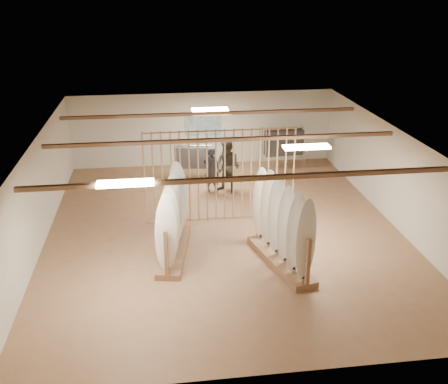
{
  "coord_description": "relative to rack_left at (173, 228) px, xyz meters",
  "views": [
    {
      "loc": [
        -1.81,
        -13.45,
        6.71
      ],
      "look_at": [
        0.0,
        0.0,
        1.2
      ],
      "focal_mm": 42.0,
      "sensor_mm": 36.0,
      "label": 1
    }
  ],
  "objects": [
    {
      "name": "bamboo_partition",
      "position": [
        1.48,
        1.99,
        0.64
      ],
      "size": [
        4.45,
        0.05,
        2.78
      ],
      "color": "tan",
      "rests_on": "ground"
    },
    {
      "name": "poster",
      "position": [
        1.48,
        7.17,
        0.84
      ],
      "size": [
        1.4,
        0.03,
        0.9
      ],
      "primitive_type": "cube",
      "color": "teal",
      "rests_on": "ground"
    },
    {
      "name": "ceiling_slats",
      "position": [
        1.48,
        1.19,
        1.96
      ],
      "size": [
        9.5,
        6.12,
        0.1
      ],
      "primitive_type": "cube",
      "color": "brown",
      "rests_on": "ground"
    },
    {
      "name": "light_panels",
      "position": [
        1.48,
        1.19,
        1.98
      ],
      "size": [
        1.2,
        0.35,
        0.06
      ],
      "primitive_type": "cube",
      "color": "white",
      "rests_on": "ground"
    },
    {
      "name": "wall_left",
      "position": [
        -3.52,
        1.19,
        0.64
      ],
      "size": [
        0.0,
        12.0,
        12.0
      ],
      "primitive_type": "plane",
      "rotation": [
        1.57,
        0.0,
        1.57
      ],
      "color": "silver",
      "rests_on": "ground"
    },
    {
      "name": "rack_left",
      "position": [
        0.0,
        0.0,
        0.0
      ],
      "size": [
        1.07,
        2.81,
        2.22
      ],
      "rotation": [
        0.0,
        0.0,
        -0.17
      ],
      "color": "brown",
      "rests_on": "floor"
    },
    {
      "name": "clothing_rack_b",
      "position": [
        4.39,
        6.05,
        0.32
      ],
      "size": [
        1.54,
        0.53,
        1.66
      ],
      "rotation": [
        0.0,
        0.0,
        0.1
      ],
      "color": "silver",
      "rests_on": "floor"
    },
    {
      "name": "wall_right",
      "position": [
        6.48,
        1.19,
        0.64
      ],
      "size": [
        0.0,
        12.0,
        12.0
      ],
      "primitive_type": "plane",
      "rotation": [
        1.57,
        0.0,
        -1.57
      ],
      "color": "silver",
      "rests_on": "ground"
    },
    {
      "name": "wall_front",
      "position": [
        1.48,
        -4.81,
        0.64
      ],
      "size": [
        12.0,
        0.0,
        12.0
      ],
      "primitive_type": "plane",
      "rotation": [
        -1.57,
        0.0,
        0.0
      ],
      "color": "silver",
      "rests_on": "ground"
    },
    {
      "name": "floor",
      "position": [
        1.48,
        1.19,
        -0.76
      ],
      "size": [
        12.0,
        12.0,
        0.0
      ],
      "primitive_type": "plane",
      "color": "#9C6E4B",
      "rests_on": "ground"
    },
    {
      "name": "shopper_a",
      "position": [
        1.48,
        4.19,
        0.15
      ],
      "size": [
        0.8,
        0.71,
        1.82
      ],
      "primitive_type": "imported",
      "rotation": [
        0.0,
        0.0,
        2.64
      ],
      "color": "#222229",
      "rests_on": "floor"
    },
    {
      "name": "rack_right",
      "position": [
        2.65,
        -0.88,
        -0.0
      ],
      "size": [
        1.26,
        2.81,
        2.21
      ],
      "rotation": [
        0.0,
        0.0,
        0.25
      ],
      "color": "brown",
      "rests_on": "floor"
    },
    {
      "name": "wall_back",
      "position": [
        1.48,
        7.19,
        0.64
      ],
      "size": [
        12.0,
        0.0,
        12.0
      ],
      "primitive_type": "plane",
      "rotation": [
        1.57,
        0.0,
        0.0
      ],
      "color": "silver",
      "rests_on": "ground"
    },
    {
      "name": "ceiling",
      "position": [
        1.48,
        1.19,
        2.04
      ],
      "size": [
        12.0,
        12.0,
        0.0
      ],
      "primitive_type": "plane",
      "rotation": [
        3.14,
        0.0,
        0.0
      ],
      "color": "#9A9892",
      "rests_on": "ground"
    },
    {
      "name": "clothing_rack_a",
      "position": [
        0.94,
        5.36,
        0.12
      ],
      "size": [
        1.26,
        0.43,
        1.36
      ],
      "rotation": [
        0.0,
        0.0,
        -0.1
      ],
      "color": "silver",
      "rests_on": "floor"
    },
    {
      "name": "shopper_b",
      "position": [
        2.0,
        4.08,
        0.28
      ],
      "size": [
        1.27,
        1.24,
        2.07
      ],
      "primitive_type": "imported",
      "rotation": [
        0.0,
        0.0,
        -0.71
      ],
      "color": "#37342B",
      "rests_on": "floor"
    }
  ]
}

